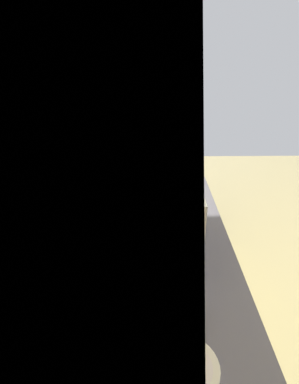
% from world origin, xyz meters
% --- Properties ---
extents(wall_back, '(3.89, 0.12, 2.75)m').
position_xyz_m(wall_back, '(0.00, 1.68, 1.38)').
color(wall_back, beige).
rests_on(wall_back, ground_plane).
extents(counter_run, '(2.91, 0.64, 0.91)m').
position_xyz_m(counter_run, '(-0.42, 1.31, 0.46)').
color(counter_run, '#D1CE71').
rests_on(counter_run, ground_plane).
extents(oven_range, '(0.70, 0.66, 1.09)m').
position_xyz_m(oven_range, '(1.38, 1.30, 0.47)').
color(oven_range, black).
rests_on(oven_range, ground_plane).
extents(microwave, '(0.50, 0.35, 0.33)m').
position_xyz_m(microwave, '(-0.39, 1.33, 1.08)').
color(microwave, white).
rests_on(microwave, counter_run).
extents(bowl, '(0.18, 0.18, 0.05)m').
position_xyz_m(bowl, '(-0.87, 1.24, 0.94)').
color(bowl, silver).
rests_on(bowl, counter_run).
extents(kettle, '(0.15, 0.11, 0.16)m').
position_xyz_m(kettle, '(0.10, 1.24, 0.98)').
color(kettle, '#B7BABF').
rests_on(kettle, counter_run).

